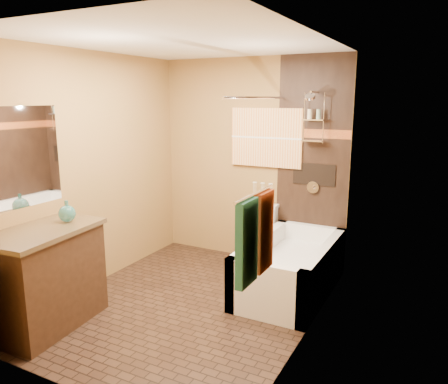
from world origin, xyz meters
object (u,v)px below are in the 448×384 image
Objects in this scene: sunset_painting at (266,138)px; bathtub at (291,271)px; toilet at (256,237)px; vanity at (44,277)px.

bathtub is (0.60, -0.73, -1.33)m from sunset_painting.
sunset_painting is at bearing 129.61° from bathtub.
toilet reaches higher than bathtub.
bathtub is at bearing 39.28° from vanity.
bathtub is at bearing -50.39° from sunset_painting.
bathtub is 1.39× the size of vanity.
vanity is (-1.72, -1.68, 0.23)m from bathtub.
sunset_painting is at bearing 86.95° from toilet.
sunset_painting is 1.63m from bathtub.
sunset_painting is 0.60× the size of bathtub.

